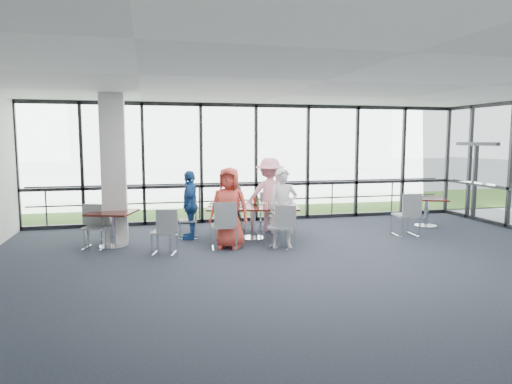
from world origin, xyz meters
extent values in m
cube|color=#1F252D|center=(0.00, 0.00, -0.01)|extent=(12.00, 10.00, 0.02)
cube|color=white|center=(0.00, 0.00, 3.20)|extent=(12.00, 10.00, 0.04)
cube|color=white|center=(0.00, 5.00, 1.60)|extent=(12.00, 0.10, 3.20)
cube|color=black|center=(6.00, 3.75, 1.05)|extent=(0.12, 1.60, 2.10)
cube|color=silver|center=(-3.60, 3.00, 1.60)|extent=(0.50, 0.50, 3.20)
cube|color=gray|center=(0.00, 10.00, -0.02)|extent=(80.00, 70.00, 0.02)
cube|color=#2B5316|center=(0.00, 8.00, 0.01)|extent=(80.00, 5.00, 0.01)
cube|color=silver|center=(4.00, 32.00, 3.00)|extent=(24.00, 10.00, 6.00)
cylinder|color=#2D2D33|center=(0.00, 5.60, 0.50)|extent=(12.00, 0.06, 0.06)
cube|color=black|center=(-0.61, 2.75, 0.73)|extent=(2.21, 1.51, 0.04)
cylinder|color=silver|center=(-0.61, 2.75, 0.35)|extent=(0.12, 0.12, 0.71)
cylinder|color=silver|center=(-0.61, 2.75, 0.01)|extent=(0.56, 0.56, 0.03)
cube|color=black|center=(-3.64, 2.65, 0.73)|extent=(1.11, 1.11, 0.04)
cylinder|color=silver|center=(-3.64, 2.65, 0.35)|extent=(0.12, 0.12, 0.71)
cube|color=black|center=(4.08, 3.13, 0.73)|extent=(1.21, 1.21, 0.04)
cylinder|color=silver|center=(4.08, 3.13, 0.35)|extent=(0.12, 0.12, 0.71)
imported|color=#D44436|center=(-1.29, 1.99, 0.84)|extent=(0.97, 0.83, 1.68)
imported|color=silver|center=(-0.19, 1.79, 0.82)|extent=(0.63, 0.47, 1.65)
imported|color=gray|center=(-0.97, 3.64, 0.76)|extent=(0.76, 0.49, 1.52)
imported|color=pink|center=(-0.03, 3.45, 0.90)|extent=(1.25, 0.80, 1.80)
imported|color=#1B488F|center=(-1.99, 3.09, 0.77)|extent=(0.63, 0.97, 1.55)
cylinder|color=white|center=(-1.19, 2.46, 0.76)|extent=(0.27, 0.27, 0.01)
cylinder|color=white|center=(-0.13, 2.25, 0.76)|extent=(0.25, 0.25, 0.01)
cylinder|color=white|center=(-1.08, 3.22, 0.76)|extent=(0.25, 0.25, 0.01)
cylinder|color=white|center=(-0.04, 2.98, 0.76)|extent=(0.27, 0.27, 0.01)
cylinder|color=white|center=(-1.46, 2.95, 0.76)|extent=(0.26, 0.26, 0.01)
cylinder|color=white|center=(-0.91, 2.61, 0.83)|extent=(0.08, 0.08, 0.15)
cylinder|color=white|center=(-0.35, 2.50, 0.82)|extent=(0.07, 0.07, 0.13)
cylinder|color=white|center=(-0.56, 2.95, 0.81)|extent=(0.06, 0.06, 0.13)
cylinder|color=white|center=(-1.38, 2.80, 0.82)|extent=(0.07, 0.07, 0.13)
cube|color=beige|center=(-0.85, 2.40, 0.75)|extent=(0.28, 0.20, 0.00)
cube|color=beige|center=(0.12, 2.33, 0.75)|extent=(0.36, 0.32, 0.00)
cube|color=beige|center=(-0.33, 3.13, 0.75)|extent=(0.38, 0.36, 0.00)
cube|color=black|center=(-0.54, 2.82, 0.77)|extent=(0.10, 0.07, 0.04)
cylinder|color=#A41B0F|center=(-0.54, 2.83, 0.84)|extent=(0.06, 0.06, 0.18)
cylinder|color=#207E38|center=(-0.50, 2.73, 0.85)|extent=(0.05, 0.05, 0.20)
camera|label=1|loc=(-2.92, -7.15, 2.24)|focal=32.00mm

